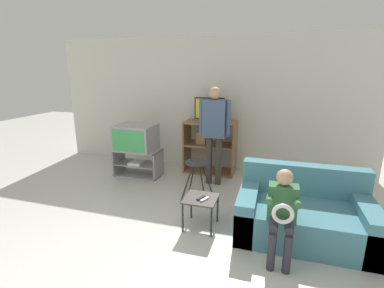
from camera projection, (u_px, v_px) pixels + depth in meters
ground_plane at (112, 286)px, 2.60m from camera, size 18.00×18.00×0.00m
wall_back at (206, 104)px, 5.55m from camera, size 6.40×0.06×2.60m
tv_stand at (138, 162)px, 5.30m from camera, size 0.87×0.44×0.51m
television_main at (136, 137)px, 5.18m from camera, size 0.71×0.60×0.47m
media_shelf at (210, 147)px, 5.40m from camera, size 0.98×0.51×1.01m
television_flat at (209, 110)px, 5.22m from camera, size 0.57×0.20×0.46m
folding_stool at (197, 168)px, 4.27m from camera, size 0.42×0.46×0.61m
snack_table at (201, 202)px, 3.50m from camera, size 0.41×0.41×0.41m
remote_control_black at (201, 198)px, 3.47m from camera, size 0.09×0.15×0.02m
remote_control_white at (205, 199)px, 3.43m from camera, size 0.09×0.15×0.02m
couch at (303, 214)px, 3.36m from camera, size 1.53×0.94×0.80m
person_standing_adult at (214, 127)px, 4.69m from camera, size 0.53×0.21×1.69m
person_seated_child at (282, 209)px, 2.86m from camera, size 0.33×0.43×0.98m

